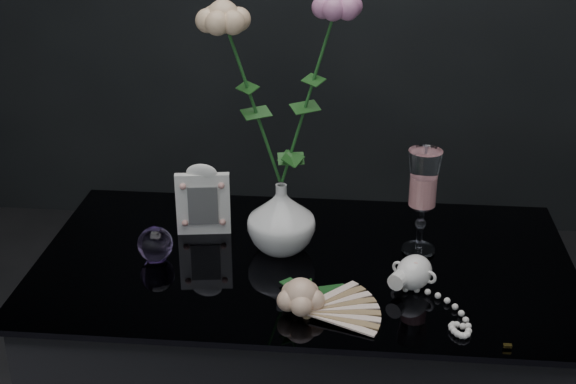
# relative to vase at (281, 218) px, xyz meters

# --- Properties ---
(vase) EXTENTS (0.17, 0.17, 0.14)m
(vase) POSITION_rel_vase_xyz_m (0.00, 0.00, 0.00)
(vase) COLOR white
(vase) RESTS_ON table
(wine_glass) EXTENTS (0.07, 0.07, 0.22)m
(wine_glass) POSITION_rel_vase_xyz_m (0.28, 0.02, 0.04)
(wine_glass) COLOR white
(wine_glass) RESTS_ON table
(picture_frame) EXTENTS (0.13, 0.11, 0.16)m
(picture_frame) POSITION_rel_vase_xyz_m (-0.17, 0.06, 0.01)
(picture_frame) COLOR white
(picture_frame) RESTS_ON table
(paperweight) EXTENTS (0.08, 0.08, 0.07)m
(paperweight) POSITION_rel_vase_xyz_m (-0.24, -0.07, -0.04)
(paperweight) COLOR #A881D1
(paperweight) RESTS_ON table
(paper_fan) EXTENTS (0.27, 0.21, 0.03)m
(paper_fan) POSITION_rel_vase_xyz_m (0.07, -0.24, -0.06)
(paper_fan) COLOR #FDECCA
(paper_fan) RESTS_ON table
(loose_rose) EXTENTS (0.17, 0.21, 0.06)m
(loose_rose) POSITION_rel_vase_xyz_m (0.06, -0.22, -0.04)
(loose_rose) COLOR #D8AC8B
(loose_rose) RESTS_ON table
(pearl_jar) EXTENTS (0.30, 0.30, 0.07)m
(pearl_jar) POSITION_rel_vase_xyz_m (0.26, -0.12, -0.04)
(pearl_jar) COLOR white
(pearl_jar) RESTS_ON table
(roses) EXTENTS (0.28, 0.12, 0.42)m
(roses) POSITION_rel_vase_xyz_m (-0.00, 0.00, 0.28)
(roses) COLOR #E3B98D
(roses) RESTS_ON vase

